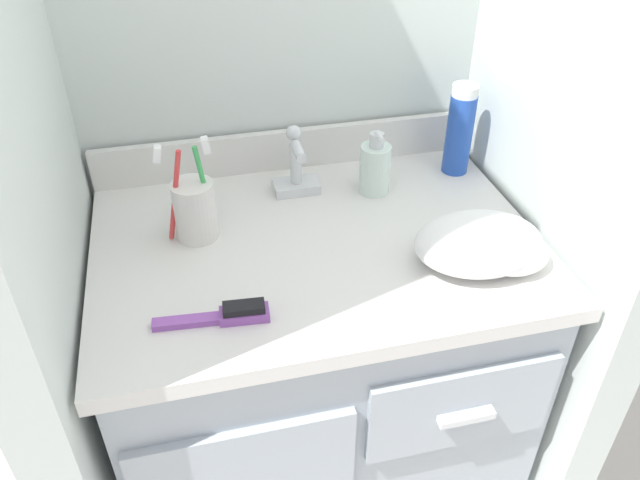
# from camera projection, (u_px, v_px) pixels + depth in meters

# --- Properties ---
(wall_back) EXTENTS (0.98, 0.08, 2.20)m
(wall_back) POSITION_uv_depth(u_px,v_px,m) (276.00, 16.00, 1.21)
(wall_back) COLOR silver
(wall_back) RESTS_ON ground_plane
(wall_left) EXTENTS (0.08, 0.65, 2.20)m
(wall_left) POSITION_uv_depth(u_px,v_px,m) (1.00, 109.00, 0.86)
(wall_left) COLOR silver
(wall_left) RESTS_ON ground_plane
(wall_right) EXTENTS (0.08, 0.65, 2.20)m
(wall_right) POSITION_uv_depth(u_px,v_px,m) (578.00, 56.00, 1.03)
(wall_right) COLOR silver
(wall_right) RESTS_ON ground_plane
(vanity) EXTENTS (0.80, 0.58, 0.80)m
(vanity) POSITION_uv_depth(u_px,v_px,m) (317.00, 383.00, 1.35)
(vanity) COLOR #9EA8B2
(vanity) RESTS_ON ground_plane
(backsplash) EXTENTS (0.80, 0.02, 0.09)m
(backsplash) POSITION_uv_depth(u_px,v_px,m) (286.00, 149.00, 1.32)
(backsplash) COLOR silver
(backsplash) RESTS_ON vanity
(sink_faucet) EXTENTS (0.09, 0.09, 0.14)m
(sink_faucet) POSITION_uv_depth(u_px,v_px,m) (296.00, 170.00, 1.23)
(sink_faucet) COLOR silver
(sink_faucet) RESTS_ON vanity
(toothbrush_cup) EXTENTS (0.10, 0.08, 0.19)m
(toothbrush_cup) POSITION_uv_depth(u_px,v_px,m) (195.00, 209.00, 1.10)
(toothbrush_cup) COLOR silver
(toothbrush_cup) RESTS_ON vanity
(soap_dispenser) EXTENTS (0.06, 0.06, 0.13)m
(soap_dispenser) POSITION_uv_depth(u_px,v_px,m) (375.00, 167.00, 1.23)
(soap_dispenser) COLOR silver
(soap_dispenser) RESTS_ON vanity
(shaving_cream_can) EXTENTS (0.05, 0.05, 0.19)m
(shaving_cream_can) POSITION_uv_depth(u_px,v_px,m) (460.00, 130.00, 1.28)
(shaving_cream_can) COLOR #234CB2
(shaving_cream_can) RESTS_ON vanity
(hairbrush) EXTENTS (0.18, 0.04, 0.03)m
(hairbrush) POSITION_uv_depth(u_px,v_px,m) (228.00, 315.00, 0.95)
(hairbrush) COLOR purple
(hairbrush) RESTS_ON vanity
(hand_towel) EXTENTS (0.23, 0.17, 0.08)m
(hand_towel) POSITION_uv_depth(u_px,v_px,m) (486.00, 245.00, 1.05)
(hand_towel) COLOR white
(hand_towel) RESTS_ON vanity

